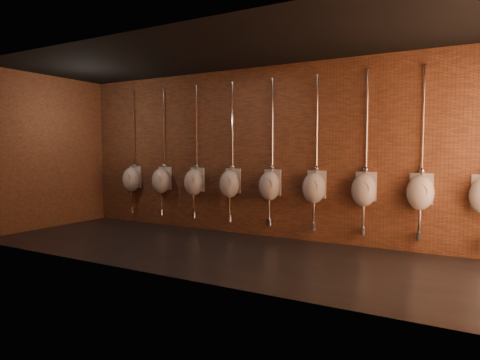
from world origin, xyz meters
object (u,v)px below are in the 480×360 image
Objects in this scene: urinal_2 at (194,182)px; urinal_0 at (132,179)px; urinal_5 at (314,187)px; urinal_6 at (364,189)px; urinal_3 at (230,183)px; urinal_7 at (420,192)px; urinal_1 at (161,180)px; urinal_4 at (270,185)px.

urinal_0 is at bearing 180.00° from urinal_2.
urinal_5 is at bearing 0.00° from urinal_0.
urinal_0 is 5.18m from urinal_6.
urinal_7 is (3.45, 0.00, 0.00)m from urinal_3.
urinal_0 is 0.86m from urinal_1.
urinal_7 is (4.32, 0.00, 0.00)m from urinal_2.
urinal_5 is (4.32, 0.00, 0.00)m from urinal_0.
urinal_4 is (0.86, 0.00, 0.00)m from urinal_3.
urinal_4 is 1.00× the size of urinal_6.
urinal_4 is 2.59m from urinal_7.
urinal_7 is at bearing 0.00° from urinal_1.
urinal_4 is 1.00× the size of urinal_5.
urinal_4 is 1.73m from urinal_6.
urinal_0 and urinal_7 have the same top height.
urinal_0 and urinal_5 have the same top height.
urinal_5 is 1.00× the size of urinal_7.
urinal_0 and urinal_4 have the same top height.
urinal_7 is at bearing 0.00° from urinal_2.
urinal_1 is 1.00× the size of urinal_5.
urinal_2 is 3.45m from urinal_6.
urinal_2 is at bearing 180.00° from urinal_3.
urinal_7 is (5.18, 0.00, 0.00)m from urinal_1.
urinal_3 is at bearing 0.00° from urinal_2.
urinal_4 is (2.59, 0.00, 0.00)m from urinal_1.
urinal_2 is 0.86m from urinal_3.
urinal_2 is (1.73, 0.00, 0.00)m from urinal_0.
urinal_0 is 4.32m from urinal_5.
urinal_4 is at bearing 0.00° from urinal_0.
urinal_6 is (3.45, 0.00, 0.00)m from urinal_2.
urinal_4 and urinal_6 have the same top height.
urinal_2 is at bearing 180.00° from urinal_4.
urinal_2 is 1.00× the size of urinal_6.
urinal_3 is 1.00× the size of urinal_7.
urinal_2 is 1.00× the size of urinal_5.
urinal_1 and urinal_6 have the same top height.
urinal_1 and urinal_7 have the same top height.
urinal_1 is (0.86, 0.00, 0.00)m from urinal_0.
urinal_0 is 2.59m from urinal_3.
urinal_7 is at bearing 0.00° from urinal_0.
urinal_6 is at bearing 0.00° from urinal_1.
urinal_2 is at bearing 180.00° from urinal_6.
urinal_3 and urinal_7 have the same top height.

